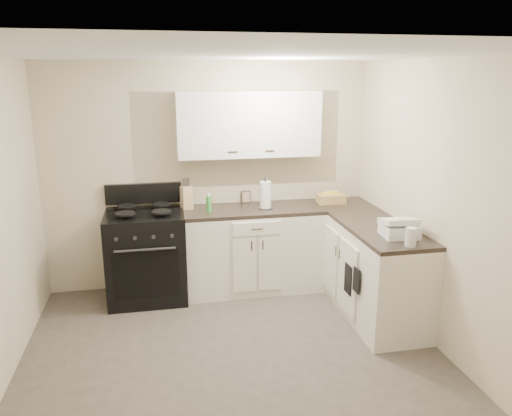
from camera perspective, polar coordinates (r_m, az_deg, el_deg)
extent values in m
plane|color=#473F38|center=(4.41, -2.31, -17.28)|extent=(3.60, 3.60, 0.00)
plane|color=white|center=(3.74, -2.72, 17.23)|extent=(3.60, 3.60, 0.00)
plane|color=beige|center=(5.63, -5.38, 3.58)|extent=(3.60, 0.00, 3.60)
plane|color=beige|center=(4.52, 20.66, -0.13)|extent=(0.00, 3.60, 3.60)
plane|color=beige|center=(2.26, 4.91, -14.23)|extent=(3.60, 0.00, 3.60)
cube|color=silver|center=(5.61, -0.51, -4.86)|extent=(1.55, 0.60, 0.90)
cube|color=silver|center=(5.34, 12.32, -6.29)|extent=(0.60, 1.90, 0.90)
cube|color=black|center=(5.47, -0.52, -0.22)|extent=(1.55, 0.60, 0.04)
cube|color=black|center=(5.19, 12.61, -1.44)|extent=(0.60, 1.90, 0.04)
cube|color=silver|center=(5.45, -0.85, 9.56)|extent=(1.55, 0.30, 0.70)
cube|color=black|center=(5.50, -12.40, -5.54)|extent=(0.82, 0.70, 0.99)
cube|color=tan|center=(5.46, -7.93, 1.18)|extent=(0.14, 0.13, 0.25)
cylinder|color=white|center=(5.43, 1.08, 1.49)|extent=(0.16, 0.16, 0.30)
cylinder|color=green|center=(5.32, -5.41, 0.44)|extent=(0.08, 0.08, 0.17)
cube|color=black|center=(5.70, -1.13, 1.29)|extent=(0.11, 0.05, 0.14)
cube|color=tan|center=(5.75, 8.53, 1.07)|extent=(0.31, 0.21, 0.10)
cube|color=white|center=(4.68, 16.04, -2.49)|extent=(0.32, 0.30, 0.11)
cylinder|color=silver|center=(4.44, 17.29, -3.17)|extent=(0.10, 0.10, 0.16)
cube|color=black|center=(4.72, 11.42, -8.10)|extent=(0.02, 0.13, 0.23)
cube|color=black|center=(4.91, 10.54, -8.00)|extent=(0.02, 0.17, 0.29)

